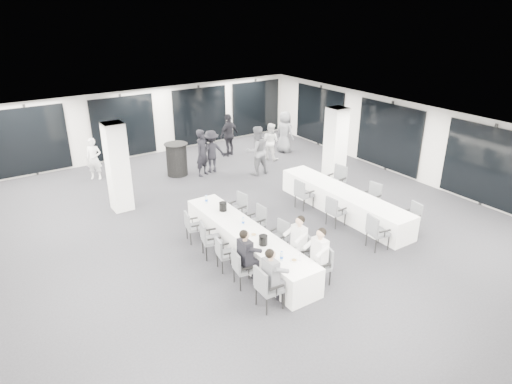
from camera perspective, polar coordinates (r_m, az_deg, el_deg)
room at (r=14.37m, az=-0.18°, el=3.49°), size 14.04×16.04×2.84m
column_left at (r=14.70m, az=-16.91°, el=2.98°), size 0.60×0.60×2.80m
column_right at (r=16.26m, az=9.86°, el=5.54°), size 0.60×0.60×2.80m
banquet_table_main at (r=11.85m, az=-1.17°, el=-6.38°), size 0.90×5.00×0.75m
banquet_table_side at (r=14.41m, az=10.79°, el=-1.22°), size 0.90×5.00×0.75m
cocktail_table at (r=17.45m, az=-9.88°, el=4.06°), size 0.89×0.89×1.23m
chair_main_left_near at (r=9.89m, az=1.29°, el=-11.64°), size 0.52×0.58×1.00m
chair_main_left_second at (r=10.63m, az=-1.84°, el=-9.27°), size 0.52×0.56×0.91m
chair_main_left_mid at (r=11.25m, az=-4.08°, el=-7.49°), size 0.50×0.53×0.86m
chair_main_left_fourth at (r=11.79m, az=-5.95°, el=-5.66°), size 0.60×0.63×0.98m
chair_main_left_far at (r=12.59m, az=-8.01°, el=-4.09°), size 0.51×0.54×0.88m
chair_main_right_near at (r=10.86m, az=8.32°, el=-8.75°), size 0.55×0.58×0.91m
chair_main_right_second at (r=11.35m, az=5.77°, el=-7.14°), size 0.55×0.57×0.90m
chair_main_right_mid at (r=11.98m, az=3.00°, el=-5.39°), size 0.49×0.53×0.88m
chair_main_right_fourth at (r=12.72m, az=0.21°, el=-3.45°), size 0.48×0.53×0.91m
chair_main_right_far at (r=13.47m, az=-2.15°, el=-1.83°), size 0.53×0.57×0.93m
chair_side_left_near at (r=12.50m, az=14.77°, el=-4.63°), size 0.57×0.61×0.97m
chair_side_left_mid at (r=13.49m, az=9.77°, el=-2.18°), size 0.49×0.54×0.92m
chair_side_left_far at (r=14.47m, az=5.84°, el=-0.06°), size 0.50×0.56×0.96m
chair_side_right_near at (r=13.79m, az=18.99°, el=-2.76°), size 0.49×0.52×0.86m
chair_side_right_mid at (r=14.64m, az=14.36°, el=-0.47°), size 0.53×0.57×0.94m
chair_side_right_far at (r=15.63m, az=10.15°, el=1.65°), size 0.59×0.64×1.03m
seated_guest_a at (r=9.83m, az=2.14°, el=-10.17°), size 0.50×0.38×1.44m
seated_guest_b at (r=10.54m, az=-1.08°, el=-7.68°), size 0.50×0.38×1.44m
seated_guest_c at (r=10.63m, az=7.69°, el=-7.62°), size 0.50×0.38×1.44m
seated_guest_d at (r=11.12m, az=5.13°, el=-6.00°), size 0.50×0.38×1.44m
standing_guest_a at (r=17.14m, az=-6.72°, el=5.26°), size 0.92×0.86×2.01m
standing_guest_b at (r=17.14m, az=0.07°, el=5.60°), size 1.04×0.66×2.11m
standing_guest_c at (r=17.50m, az=-5.62°, el=5.41°), size 1.30×0.84×1.86m
standing_guest_d at (r=19.36m, az=-3.42°, el=7.49°), size 1.35×1.03×2.04m
standing_guest_e at (r=19.82m, az=3.61°, el=7.83°), size 0.78×1.08×2.02m
standing_guest_g at (r=17.75m, az=-19.65°, el=4.24°), size 0.82×0.79×1.75m
standing_guest_h at (r=18.89m, az=1.81°, el=6.64°), size 0.83×0.98×1.73m
ice_bucket_near at (r=10.96m, az=0.90°, el=-6.04°), size 0.21×0.21×0.24m
ice_bucket_far at (r=12.69m, az=-4.15°, el=-1.82°), size 0.22×0.22×0.25m
water_bottle_a at (r=10.34m, az=3.22°, el=-8.03°), size 0.07×0.07×0.23m
water_bottle_b at (r=11.87m, az=-1.62°, el=-3.69°), size 0.07×0.07×0.22m
water_bottle_c at (r=13.18m, az=-6.22°, el=-0.93°), size 0.08×0.08×0.24m
plate_a at (r=10.64m, az=2.02°, el=-7.68°), size 0.21×0.21×0.03m
plate_b at (r=10.42m, az=4.79°, el=-8.49°), size 0.19×0.19×0.03m
plate_c at (r=11.43m, az=-0.29°, el=-5.34°), size 0.22×0.22×0.03m
wine_glass at (r=10.35m, az=5.56°, el=-7.85°), size 0.08×0.08×0.20m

